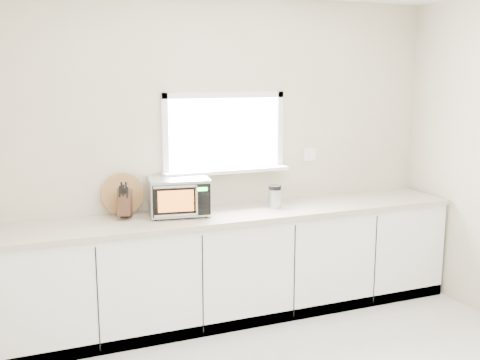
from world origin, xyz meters
TOP-DOWN VIEW (x-y plane):
  - back_wall at (0.00, 2.00)m, footprint 4.00×0.17m
  - cabinets at (0.00, 1.70)m, footprint 3.92×0.60m
  - countertop at (0.00, 1.69)m, footprint 3.92×0.64m
  - microwave at (-0.47, 1.77)m, footprint 0.52×0.45m
  - knife_block at (-0.90, 1.82)m, footprint 0.16×0.23m
  - cutting_board at (-0.90, 1.94)m, footprint 0.34×0.08m
  - coffee_grinder at (0.36, 1.70)m, footprint 0.11×0.11m

SIDE VIEW (x-z plane):
  - cabinets at x=0.00m, z-range 0.00..0.88m
  - countertop at x=0.00m, z-range 0.88..0.92m
  - coffee_grinder at x=0.36m, z-range 0.92..1.12m
  - knife_block at x=-0.90m, z-range 0.90..1.20m
  - microwave at x=-0.47m, z-range 0.93..1.23m
  - cutting_board at x=-0.90m, z-range 0.92..1.26m
  - back_wall at x=0.00m, z-range 0.01..2.71m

